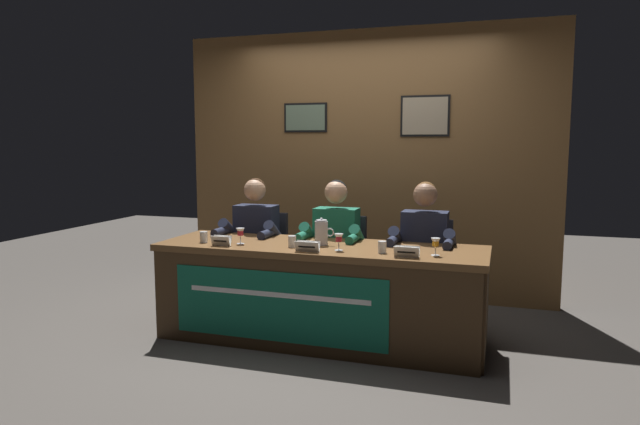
% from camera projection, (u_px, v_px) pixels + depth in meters
% --- Properties ---
extents(ground_plane, '(12.00, 12.00, 0.00)m').
position_uv_depth(ground_plane, '(320.00, 339.00, 4.41)').
color(ground_plane, '#4C4742').
extents(wall_back_panelled, '(3.70, 0.14, 2.60)m').
position_uv_depth(wall_back_panelled, '(364.00, 165.00, 5.60)').
color(wall_back_panelled, brown).
rests_on(wall_back_panelled, ground_plane).
extents(conference_table, '(2.50, 0.77, 0.74)m').
position_uv_depth(conference_table, '(315.00, 280.00, 4.25)').
color(conference_table, brown).
rests_on(conference_table, ground_plane).
extents(chair_left, '(0.44, 0.44, 0.89)m').
position_uv_depth(chair_left, '(262.00, 264.00, 5.12)').
color(chair_left, black).
rests_on(chair_left, ground_plane).
extents(panelist_left, '(0.51, 0.48, 1.21)m').
position_uv_depth(panelist_left, '(253.00, 238.00, 4.89)').
color(panelist_left, black).
rests_on(panelist_left, ground_plane).
extents(nameplate_left, '(0.15, 0.06, 0.08)m').
position_uv_depth(nameplate_left, '(221.00, 241.00, 4.28)').
color(nameplate_left, white).
rests_on(nameplate_left, conference_table).
extents(juice_glass_left, '(0.06, 0.06, 0.12)m').
position_uv_depth(juice_glass_left, '(240.00, 233.00, 4.35)').
color(juice_glass_left, white).
rests_on(juice_glass_left, conference_table).
extents(water_cup_left, '(0.06, 0.06, 0.08)m').
position_uv_depth(water_cup_left, '(204.00, 238.00, 4.43)').
color(water_cup_left, silver).
rests_on(water_cup_left, conference_table).
extents(chair_center, '(0.44, 0.44, 0.89)m').
position_uv_depth(chair_center, '(340.00, 270.00, 4.89)').
color(chair_center, black).
rests_on(chair_center, ground_plane).
extents(panelist_center, '(0.51, 0.48, 1.21)m').
position_uv_depth(panelist_center, '(334.00, 242.00, 4.67)').
color(panelist_center, black).
rests_on(panelist_center, ground_plane).
extents(nameplate_center, '(0.18, 0.06, 0.08)m').
position_uv_depth(nameplate_center, '(307.00, 246.00, 4.04)').
color(nameplate_center, white).
rests_on(nameplate_center, conference_table).
extents(juice_glass_center, '(0.06, 0.06, 0.12)m').
position_uv_depth(juice_glass_center, '(339.00, 239.00, 4.08)').
color(juice_glass_center, white).
rests_on(juice_glass_center, conference_table).
extents(water_cup_center, '(0.06, 0.06, 0.08)m').
position_uv_depth(water_cup_center, '(292.00, 242.00, 4.23)').
color(water_cup_center, silver).
rests_on(water_cup_center, conference_table).
extents(chair_right, '(0.44, 0.44, 0.89)m').
position_uv_depth(chair_right, '(426.00, 276.00, 4.67)').
color(chair_right, black).
rests_on(chair_right, ground_plane).
extents(panelist_right, '(0.51, 0.48, 1.21)m').
position_uv_depth(panelist_right, '(423.00, 247.00, 4.45)').
color(panelist_right, black).
rests_on(panelist_right, ground_plane).
extents(nameplate_right, '(0.17, 0.06, 0.08)m').
position_uv_depth(nameplate_right, '(407.00, 252.00, 3.84)').
color(nameplate_right, white).
rests_on(nameplate_right, conference_table).
extents(juice_glass_right, '(0.06, 0.06, 0.12)m').
position_uv_depth(juice_glass_right, '(436.00, 243.00, 3.90)').
color(juice_glass_right, white).
rests_on(juice_glass_right, conference_table).
extents(water_cup_right, '(0.06, 0.06, 0.08)m').
position_uv_depth(water_cup_right, '(382.00, 248.00, 4.00)').
color(water_cup_right, silver).
rests_on(water_cup_right, conference_table).
extents(water_pitcher_central, '(0.15, 0.10, 0.21)m').
position_uv_depth(water_pitcher_central, '(322.00, 232.00, 4.32)').
color(water_pitcher_central, silver).
rests_on(water_pitcher_central, conference_table).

